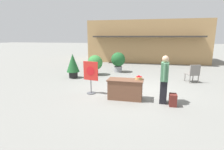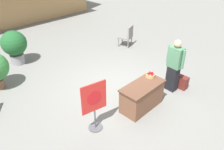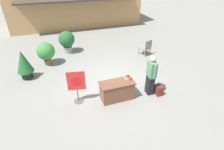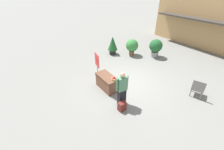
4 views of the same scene
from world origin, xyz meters
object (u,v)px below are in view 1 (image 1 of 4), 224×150
Objects in this scene: person_visitor at (164,79)px; patio_chair at (193,73)px; potted_plant_near_right at (73,64)px; backpack at (173,100)px; potted_plant_near_left at (118,60)px; display_table at (125,89)px; potted_plant_far_left at (95,63)px; apple_basket at (139,78)px; poster_board at (91,76)px.

patio_chair is at bearing -111.62° from person_visitor.
potted_plant_near_right is (-6.55, -0.39, 0.27)m from patio_chair.
backpack is 6.27m from potted_plant_near_left.
display_table is 4.68m from potted_plant_far_left.
backpack is 0.44× the size of patio_chair.
apple_basket is 0.19× the size of potted_plant_near_right.
backpack is 0.34× the size of potted_plant_far_left.
apple_basket is 4.06m from patio_chair.
person_visitor is 3.76m from patio_chair.
patio_chair is at bearing 134.05° from poster_board.
display_table is 1.58m from poster_board.
person_visitor is at bearing 145.43° from backpack.
display_table is at bearing -167.10° from apple_basket.
display_table is 0.96× the size of potted_plant_near_right.
poster_board is at bearing -92.74° from potted_plant_near_left.
person_visitor is at bearing 92.99° from poster_board.
patio_chair is at bearing -23.94° from potted_plant_near_left.
potted_plant_near_left reaches higher than backpack.
person_visitor reaches higher than potted_plant_far_left.
patio_chair reaches higher than backpack.
patio_chair is at bearing 3.40° from potted_plant_near_right.
person_visitor is 1.26× the size of poster_board.
poster_board is (-1.99, 0.20, -0.06)m from apple_basket.
potted_plant_far_left is (-4.21, 4.28, 0.53)m from backpack.
potted_plant_far_left reaches higher than apple_basket.
person_visitor is at bearing -46.21° from potted_plant_far_left.
apple_basket is 0.93m from person_visitor.
potted_plant_near_right reaches higher than potted_plant_far_left.
display_table is 3.21× the size of backpack.
patio_chair is 5.62m from potted_plant_far_left.
potted_plant_far_left is at bearing 127.99° from apple_basket.
apple_basket is 0.20× the size of potted_plant_near_left.
apple_basket is at bearing 12.90° from display_table.
backpack is 0.31× the size of potted_plant_near_left.
patio_chair is 4.75m from potted_plant_near_left.
apple_basket is (0.49, 0.11, 0.45)m from display_table.
display_table is at bearing -39.21° from potted_plant_near_right.
poster_board is at bearing -74.58° from potted_plant_far_left.
potted_plant_near_right is (-4.88, 2.96, -0.09)m from person_visitor.
person_visitor is 5.63m from potted_plant_far_left.
patio_chair is at bearing 46.42° from display_table.
person_visitor reaches higher than potted_plant_near_right.
potted_plant_near_left is 1.73m from potted_plant_far_left.
person_visitor is at bearing -31.27° from potted_plant_near_right.
person_visitor is 1.38× the size of potted_plant_far_left.
backpack is (1.71, -0.34, -0.17)m from display_table.
patio_chair is (4.57, 2.92, -0.25)m from poster_board.
person_visitor is 1.22× the size of potted_plant_near_right.
potted_plant_near_left is at bearing 103.79° from display_table.
person_visitor is (1.40, -0.12, 0.49)m from display_table.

